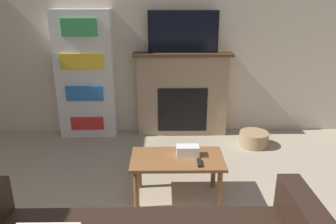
% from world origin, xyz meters
% --- Properties ---
extents(wall_back, '(6.59, 0.06, 2.70)m').
position_xyz_m(wall_back, '(0.00, 3.71, 1.35)').
color(wall_back, beige).
rests_on(wall_back, ground_plane).
extents(fireplace, '(1.37, 0.28, 1.19)m').
position_xyz_m(fireplace, '(0.35, 3.56, 0.60)').
color(fireplace, tan).
rests_on(fireplace, ground_plane).
extents(tv, '(0.95, 0.03, 0.56)m').
position_xyz_m(tv, '(0.35, 3.54, 1.47)').
color(tv, black).
rests_on(tv, fireplace).
extents(coffee_table, '(0.90, 0.50, 0.44)m').
position_xyz_m(coffee_table, '(0.21, 1.91, 0.37)').
color(coffee_table, brown).
rests_on(coffee_table, ground_plane).
extents(tissue_box, '(0.22, 0.12, 0.10)m').
position_xyz_m(tissue_box, '(0.32, 1.96, 0.49)').
color(tissue_box, white).
rests_on(tissue_box, coffee_table).
extents(remote_control, '(0.04, 0.15, 0.02)m').
position_xyz_m(remote_control, '(0.41, 1.78, 0.45)').
color(remote_control, black).
rests_on(remote_control, coffee_table).
extents(bookshelf, '(0.79, 0.29, 1.77)m').
position_xyz_m(bookshelf, '(-1.00, 3.54, 0.88)').
color(bookshelf, white).
rests_on(bookshelf, ground_plane).
extents(storage_basket, '(0.39, 0.39, 0.19)m').
position_xyz_m(storage_basket, '(1.30, 3.11, 0.10)').
color(storage_basket, tan).
rests_on(storage_basket, ground_plane).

